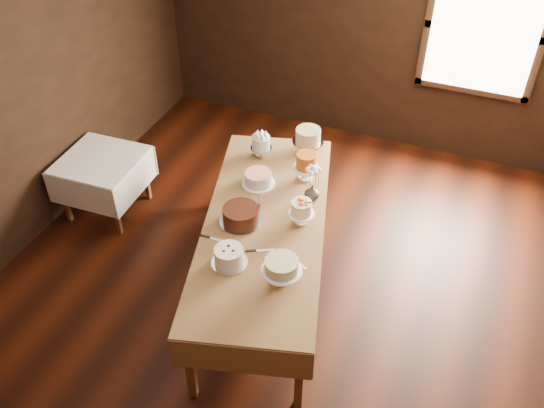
{
  "coord_description": "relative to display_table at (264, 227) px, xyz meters",
  "views": [
    {
      "loc": [
        1.46,
        -3.39,
        4.18
      ],
      "look_at": [
        0.0,
        0.2,
        0.95
      ],
      "focal_mm": 38.92,
      "sensor_mm": 36.0,
      "label": 1
    }
  ],
  "objects": [
    {
      "name": "flower_vase",
      "position": [
        0.28,
        0.45,
        0.13
      ],
      "size": [
        0.18,
        0.18,
        0.15
      ],
      "primitive_type": "imported",
      "rotation": [
        0.0,
        0.0,
        1.16
      ],
      "color": "#2D2823",
      "rests_on": "display_table"
    },
    {
      "name": "wall_back",
      "position": [
        0.03,
        2.89,
        0.65
      ],
      "size": [
        5.0,
        0.02,
        2.8
      ],
      "primitive_type": "cube",
      "color": "black",
      "rests_on": "ground"
    },
    {
      "name": "cake_server_b",
      "position": [
        0.46,
        -0.37,
        0.06
      ],
      "size": [
        0.23,
        0.12,
        0.01
      ],
      "primitive_type": "cube",
      "rotation": [
        0.0,
        0.0,
        -0.41
      ],
      "color": "silver",
      "rests_on": "display_table"
    },
    {
      "name": "cake_server_c",
      "position": [
        -0.15,
        0.26,
        0.06
      ],
      "size": [
        0.1,
        0.24,
        0.01
      ],
      "primitive_type": "cube",
      "rotation": [
        0.0,
        0.0,
        1.9
      ],
      "color": "silver",
      "rests_on": "display_table"
    },
    {
      "name": "cake_swirl",
      "position": [
        -0.07,
        -0.56,
        0.13
      ],
      "size": [
        0.33,
        0.33,
        0.15
      ],
      "color": "silver",
      "rests_on": "display_table"
    },
    {
      "name": "cake_flowers",
      "position": [
        0.29,
        0.11,
        0.16
      ],
      "size": [
        0.24,
        0.24,
        0.24
      ],
      "color": "white",
      "rests_on": "display_table"
    },
    {
      "name": "cake_speckled",
      "position": [
        -0.01,
        1.14,
        0.18
      ],
      "size": [
        0.31,
        0.31,
        0.27
      ],
      "color": "silver",
      "rests_on": "display_table"
    },
    {
      "name": "side_table",
      "position": [
        -2.01,
        0.41,
        -0.16
      ],
      "size": [
        0.83,
        0.83,
        0.66
      ],
      "rotation": [
        0.0,
        0.0,
        0.04
      ],
      "color": "#51301A",
      "rests_on": "ground"
    },
    {
      "name": "wall_left",
      "position": [
        -2.47,
        -0.11,
        0.65
      ],
      "size": [
        0.02,
        6.0,
        2.8
      ],
      "primitive_type": "cube",
      "color": "black",
      "rests_on": "ground"
    },
    {
      "name": "floor",
      "position": [
        0.03,
        -0.11,
        -0.75
      ],
      "size": [
        5.0,
        6.0,
        0.01
      ],
      "primitive_type": "cube",
      "color": "black",
      "rests_on": "ground"
    },
    {
      "name": "cake_meringue",
      "position": [
        -0.41,
        0.91,
        0.16
      ],
      "size": [
        0.21,
        0.21,
        0.23
      ],
      "color": "silver",
      "rests_on": "display_table"
    },
    {
      "name": "cake_caramel",
      "position": [
        0.12,
        0.72,
        0.18
      ],
      "size": [
        0.25,
        0.25,
        0.29
      ],
      "color": "white",
      "rests_on": "display_table"
    },
    {
      "name": "flower_bouquet",
      "position": [
        0.28,
        0.45,
        0.33
      ],
      "size": [
        0.14,
        0.14,
        0.2
      ],
      "primitive_type": null,
      "color": "white",
      "rests_on": "flower_vase"
    },
    {
      "name": "cake_chocolate",
      "position": [
        -0.19,
        -0.07,
        0.13
      ],
      "size": [
        0.4,
        0.4,
        0.15
      ],
      "color": "silver",
      "rests_on": "display_table"
    },
    {
      "name": "window",
      "position": [
        1.33,
        2.83,
        0.85
      ],
      "size": [
        1.1,
        0.05,
        1.3
      ],
      "primitive_type": "cube",
      "color": "#FFEABF",
      "rests_on": "wall_back"
    },
    {
      "name": "cake_lattice",
      "position": [
        -0.26,
        0.47,
        0.12
      ],
      "size": [
        0.34,
        0.34,
        0.12
      ],
      "color": "white",
      "rests_on": "display_table"
    },
    {
      "name": "display_table",
      "position": [
        0.0,
        0.0,
        0.0
      ],
      "size": [
        1.68,
        2.8,
        0.81
      ],
      "rotation": [
        0.0,
        0.0,
        0.27
      ],
      "color": "#51301A",
      "rests_on": "ground"
    },
    {
      "name": "cake_server_e",
      "position": [
        -0.27,
        -0.36,
        0.06
      ],
      "size": [
        0.24,
        0.03,
        0.01
      ],
      "primitive_type": "cube",
      "rotation": [
        0.0,
        0.0,
        0.02
      ],
      "color": "silver",
      "rests_on": "display_table"
    },
    {
      "name": "cake_server_d",
      "position": [
        0.22,
        0.33,
        0.06
      ],
      "size": [
        0.06,
        0.24,
        0.01
      ],
      "primitive_type": "cube",
      "rotation": [
        0.0,
        0.0,
        1.44
      ],
      "color": "silver",
      "rests_on": "display_table"
    },
    {
      "name": "cake_cream",
      "position": [
        0.39,
        -0.58,
        0.16
      ],
      "size": [
        0.37,
        0.37,
        0.23
      ],
      "color": "white",
      "rests_on": "display_table"
    },
    {
      "name": "cake_server_a",
      "position": [
        0.15,
        -0.32,
        0.06
      ],
      "size": [
        0.23,
        0.13,
        0.01
      ],
      "primitive_type": "cube",
      "rotation": [
        0.0,
        0.0,
        0.47
      ],
      "color": "silver",
      "rests_on": "display_table"
    }
  ]
}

